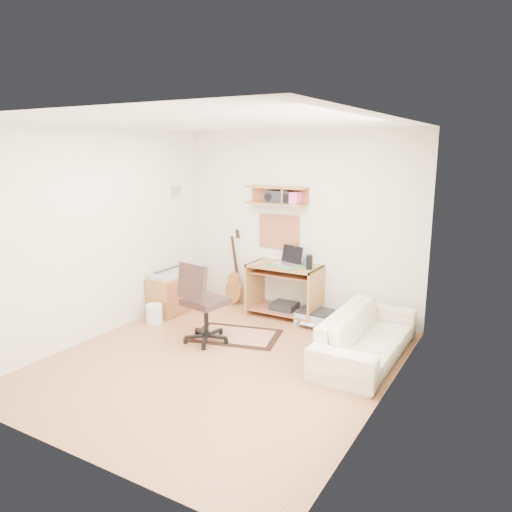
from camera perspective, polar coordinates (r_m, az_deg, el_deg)
The scene contains 22 objects.
floor at distance 5.61m, azimuth -4.13°, elevation -12.27°, with size 3.60×4.00×0.01m, color #B4744B.
ceiling at distance 5.11m, azimuth -4.60°, elevation 15.40°, with size 3.60×4.00×0.01m, color white.
back_wall at distance 6.93m, azimuth 5.04°, elevation 3.76°, with size 3.60×0.01×2.60m, color silver.
left_wall at distance 6.39m, azimuth -17.88°, elevation 2.47°, with size 0.01×4.00×2.60m, color silver.
right_wall at distance 4.46m, azimuth 15.17°, elevation -1.44°, with size 0.01×4.00×2.60m, color silver.
wall_shelf at distance 6.89m, azimuth 2.37°, elevation 7.11°, with size 0.90×0.25×0.26m, color #A37139.
cork_board at distance 7.06m, azimuth 2.73°, elevation 2.88°, with size 0.64×0.03×0.49m, color tan.
wall_photo at distance 7.40m, azimuth -9.36°, elevation 7.47°, with size 0.02×0.20×0.15m, color #4C8CBF.
desk at distance 6.91m, azimuth 3.36°, elevation -4.09°, with size 1.00×0.55×0.75m, color #A37139, non-canonical shape.
laptop at distance 6.75m, azimuth 3.56°, elevation -0.02°, with size 0.35×0.35×0.27m, color silver, non-canonical shape.
speaker at distance 6.59m, azimuth 6.27°, elevation -0.71°, with size 0.09×0.09×0.20m, color black.
desk_lamp at distance 6.84m, azimuth 5.17°, elevation 0.09°, with size 0.09×0.09×0.26m, color black, non-canonical shape.
pencil_cup at distance 6.77m, azimuth 5.91°, elevation -0.71°, with size 0.08×0.08×0.11m, color #325997.
boombox at distance 6.87m, azimuth 2.70°, elevation 6.92°, with size 0.35×0.16×0.18m, color black.
rug at distance 6.30m, azimuth -2.30°, elevation -9.28°, with size 1.07×0.71×0.01m, color beige.
task_chair at distance 5.99m, azimuth -5.91°, elevation -5.34°, with size 0.53×0.53×1.03m, color #31201D, non-canonical shape.
cabinet at distance 7.29m, azimuth -9.28°, elevation -4.17°, with size 0.40×0.90×0.55m, color #A37139.
music_keyboard at distance 7.21m, azimuth -9.37°, elevation -1.79°, with size 0.27×0.85×0.07m, color #B2B5BA.
guitar at distance 7.42m, azimuth -2.65°, elevation -1.32°, with size 0.31×0.19×1.15m, color #B27137, non-canonical shape.
waste_basket at distance 6.84m, azimuth -11.83°, elevation -6.66°, with size 0.22×0.22×0.26m, color white.
printer at distance 6.75m, azimuth 6.98°, elevation -7.16°, with size 0.48×0.37×0.18m, color #A5A8AA.
sofa at distance 5.69m, azimuth 12.90°, elevation -8.22°, with size 1.84×0.54×0.72m, color beige.
Camera 1 is at (2.89, -4.21, 2.33)m, focal length 34.13 mm.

